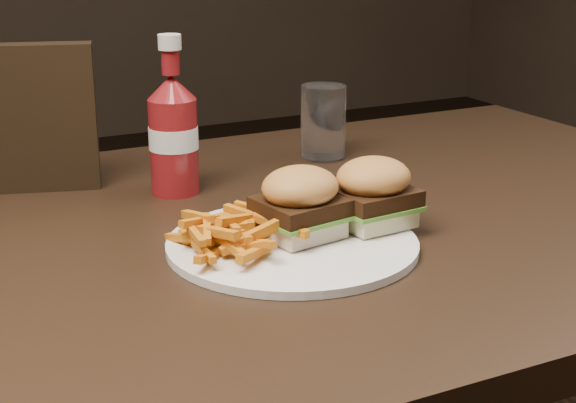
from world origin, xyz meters
name	(u,v)px	position (x,y,z in m)	size (l,w,h in m)	color
dining_table	(316,230)	(0.00, 0.00, 0.73)	(1.20, 0.80, 0.04)	black
plate	(292,244)	(-0.08, -0.09, 0.76)	(0.27, 0.27, 0.01)	white
sandwich_half_a	(300,227)	(-0.06, -0.08, 0.77)	(0.08, 0.07, 0.02)	beige
sandwich_half_b	(372,216)	(0.02, -0.09, 0.77)	(0.08, 0.07, 0.02)	beige
fries_pile	(235,227)	(-0.14, -0.08, 0.78)	(0.11, 0.11, 0.04)	#C5731A
ketchup_bottle	(174,147)	(-0.12, 0.16, 0.81)	(0.06, 0.06, 0.12)	maroon
tumbler	(323,121)	(0.13, 0.22, 0.81)	(0.07, 0.07, 0.10)	white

